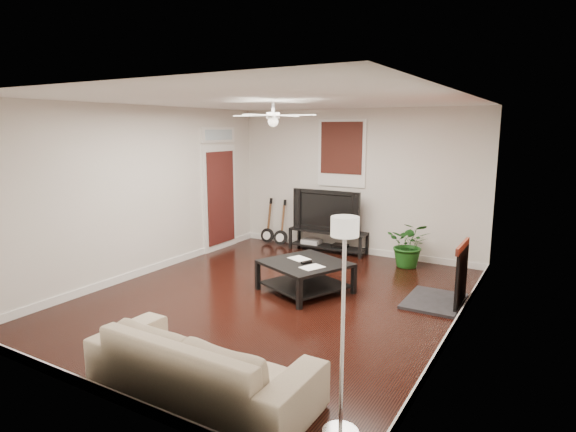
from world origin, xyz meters
name	(u,v)px	position (x,y,z in m)	size (l,w,h in m)	color
room	(274,203)	(0.00, 0.00, 1.40)	(5.01, 6.01, 2.81)	black
brick_accent	(474,208)	(2.49, 1.00, 1.40)	(0.02, 2.20, 2.80)	#A74736
fireplace	(447,273)	(2.20, 1.00, 0.46)	(0.80, 1.10, 0.92)	black
window_back	(341,153)	(-0.30, 2.97, 1.95)	(1.00, 0.06, 1.30)	black
door_left	(220,188)	(-2.46, 1.90, 1.25)	(0.08, 1.00, 2.50)	white
tv_stand	(328,241)	(-0.47, 2.78, 0.22)	(1.57, 0.42, 0.44)	black
tv	(329,210)	(-0.47, 2.80, 0.84)	(1.41, 0.18, 0.81)	black
coffee_table	(305,277)	(0.25, 0.49, 0.23)	(1.10, 1.10, 0.46)	black
sofa	(202,362)	(0.77, -2.48, 0.32)	(2.21, 0.86, 0.64)	#C8B096
floor_lamp	(343,330)	(2.12, -2.38, 0.90)	(0.30, 0.30, 1.80)	white
potted_plant	(410,244)	(1.23, 2.55, 0.41)	(0.74, 0.65, 0.83)	#195217
guitar_left	(267,221)	(-1.89, 2.75, 0.48)	(0.30, 0.21, 0.97)	black
guitar_right	(281,223)	(-1.54, 2.72, 0.48)	(0.30, 0.21, 0.97)	black
ceiling_fan	(273,115)	(0.00, 0.00, 2.60)	(1.24, 1.24, 0.32)	white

